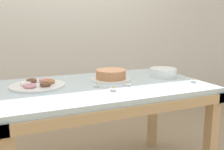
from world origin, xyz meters
TOP-DOWN VIEW (x-y plane):
  - wall_back at (0.00, 1.47)m, footprint 8.00×0.10m
  - dining_table at (0.00, 0.00)m, footprint 1.43×0.87m
  - cake_chocolate_round at (0.09, 0.10)m, footprint 0.29×0.29m
  - pastry_platter at (-0.44, 0.11)m, footprint 0.37×0.37m
  - plate_stack at (0.52, 0.04)m, footprint 0.21×0.21m
  - tealight_near_front at (-0.02, -0.20)m, footprint 0.04×0.04m
  - tealight_right_edge at (0.13, -0.12)m, footprint 0.04×0.04m
  - tealight_left_edge at (0.18, 0.35)m, footprint 0.04×0.04m
  - tealight_centre at (-0.08, -0.07)m, footprint 0.04×0.04m
  - tealight_near_cakes at (0.61, -0.21)m, footprint 0.04×0.04m

SIDE VIEW (x-z plane):
  - dining_table at x=0.00m, z-range 0.28..1.06m
  - tealight_near_front at x=-0.02m, z-range 0.77..0.80m
  - tealight_right_edge at x=0.13m, z-range 0.77..0.80m
  - tealight_left_edge at x=0.18m, z-range 0.77..0.80m
  - tealight_centre at x=-0.08m, z-range 0.77..0.80m
  - tealight_near_cakes at x=0.61m, z-range 0.77..0.80m
  - pastry_platter at x=-0.44m, z-range 0.77..0.81m
  - plate_stack at x=0.52m, z-range 0.78..0.85m
  - cake_chocolate_round at x=0.09m, z-range 0.77..0.85m
  - wall_back at x=0.00m, z-range 0.00..2.60m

